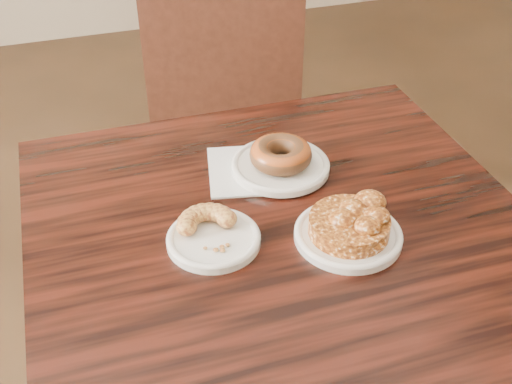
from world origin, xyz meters
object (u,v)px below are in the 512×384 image
object	(u,v)px
cafe_table	(281,377)
chair_far	(229,124)
glazed_donut	(281,154)
cruller_fragment	(213,229)
apple_fritter	(349,222)

from	to	relation	value
cafe_table	chair_far	size ratio (longest dim) A/B	0.90
glazed_donut	cruller_fragment	world-z (taller)	glazed_donut
chair_far	glazed_donut	world-z (taller)	chair_far
chair_far	apple_fritter	distance (m)	0.95
glazed_donut	chair_far	bearing A→B (deg)	82.25
glazed_donut	cruller_fragment	bearing A→B (deg)	-137.28
chair_far	apple_fritter	xyz separation A→B (m)	(-0.05, -0.89, 0.33)
chair_far	cruller_fragment	bearing A→B (deg)	91.23
chair_far	cruller_fragment	xyz separation A→B (m)	(-0.26, -0.83, 0.33)
chair_far	glazed_donut	bearing A→B (deg)	100.73
glazed_donut	apple_fritter	world-z (taller)	glazed_donut
cafe_table	cruller_fragment	bearing A→B (deg)	176.98
cafe_table	apple_fritter	bearing A→B (deg)	-28.71
cafe_table	chair_far	distance (m)	0.85
glazed_donut	apple_fritter	distance (m)	0.21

